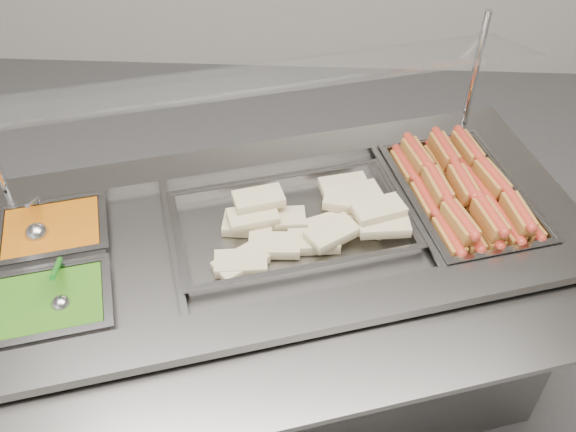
{
  "coord_description": "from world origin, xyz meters",
  "views": [
    {
      "loc": [
        0.18,
        -0.94,
        1.97
      ],
      "look_at": [
        0.11,
        0.31,
        0.81
      ],
      "focal_mm": 40.0,
      "sensor_mm": 36.0,
      "label": 1
    }
  ],
  "objects_px": {
    "ladle": "(37,232)",
    "serving_spoon": "(60,298)",
    "pan_wraps": "(291,227)",
    "steam_counter": "(274,317)",
    "pan_hotdogs": "(460,201)",
    "sneeze_guard": "(253,82)"
  },
  "relations": [
    {
      "from": "pan_hotdogs",
      "to": "steam_counter",
      "type": "bearing_deg",
      "value": -162.86
    },
    {
      "from": "ladle",
      "to": "serving_spoon",
      "type": "height_order",
      "value": "ladle"
    },
    {
      "from": "steam_counter",
      "to": "pan_wraps",
      "type": "xyz_separation_m",
      "value": [
        0.05,
        0.02,
        0.37
      ]
    },
    {
      "from": "steam_counter",
      "to": "pan_hotdogs",
      "type": "xyz_separation_m",
      "value": [
        0.53,
        0.16,
        0.36
      ]
    },
    {
      "from": "pan_wraps",
      "to": "serving_spoon",
      "type": "bearing_deg",
      "value": -150.34
    },
    {
      "from": "sneeze_guard",
      "to": "pan_wraps",
      "type": "height_order",
      "value": "sneeze_guard"
    },
    {
      "from": "ladle",
      "to": "serving_spoon",
      "type": "relative_size",
      "value": 1.06
    },
    {
      "from": "sneeze_guard",
      "to": "pan_wraps",
      "type": "bearing_deg",
      "value": -57.51
    },
    {
      "from": "pan_hotdogs",
      "to": "ladle",
      "type": "relative_size",
      "value": 3.32
    },
    {
      "from": "serving_spoon",
      "to": "pan_wraps",
      "type": "bearing_deg",
      "value": 29.66
    },
    {
      "from": "sneeze_guard",
      "to": "ladle",
      "type": "relative_size",
      "value": 8.82
    },
    {
      "from": "steam_counter",
      "to": "serving_spoon",
      "type": "height_order",
      "value": "serving_spoon"
    },
    {
      "from": "ladle",
      "to": "steam_counter",
      "type": "bearing_deg",
      "value": 6.35
    },
    {
      "from": "sneeze_guard",
      "to": "serving_spoon",
      "type": "bearing_deg",
      "value": -131.93
    },
    {
      "from": "pan_wraps",
      "to": "ladle",
      "type": "distance_m",
      "value": 0.67
    },
    {
      "from": "steam_counter",
      "to": "sneeze_guard",
      "type": "height_order",
      "value": "sneeze_guard"
    },
    {
      "from": "sneeze_guard",
      "to": "ladle",
      "type": "bearing_deg",
      "value": -155.53
    },
    {
      "from": "sneeze_guard",
      "to": "steam_counter",
      "type": "bearing_deg",
      "value": -72.85
    },
    {
      "from": "sneeze_guard",
      "to": "pan_wraps",
      "type": "xyz_separation_m",
      "value": [
        0.11,
        -0.17,
        -0.34
      ]
    },
    {
      "from": "steam_counter",
      "to": "pan_hotdogs",
      "type": "relative_size",
      "value": 3.26
    },
    {
      "from": "pan_hotdogs",
      "to": "ladle",
      "type": "height_order",
      "value": "ladle"
    },
    {
      "from": "steam_counter",
      "to": "pan_wraps",
      "type": "height_order",
      "value": "pan_wraps"
    }
  ]
}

